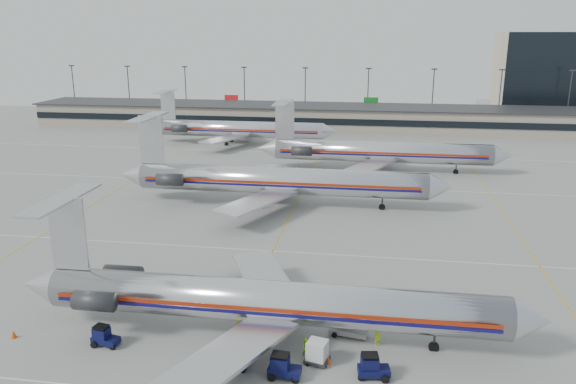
% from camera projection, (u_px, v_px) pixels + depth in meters
% --- Properties ---
extents(ground, '(260.00, 260.00, 0.00)m').
position_uv_depth(ground, '(255.00, 288.00, 56.74)').
color(ground, gray).
rests_on(ground, ground).
extents(apron_markings, '(160.00, 0.15, 0.02)m').
position_uv_depth(apron_markings, '(273.00, 251.00, 66.24)').
color(apron_markings, silver).
rests_on(apron_markings, ground).
extents(terminal, '(162.00, 17.00, 6.25)m').
position_uv_depth(terminal, '(332.00, 117.00, 148.97)').
color(terminal, gray).
rests_on(terminal, ground).
extents(light_mast_row, '(163.60, 0.40, 15.28)m').
position_uv_depth(light_mast_row, '(336.00, 91.00, 160.81)').
color(light_mast_row, '#38383D').
rests_on(light_mast_row, ground).
extents(distant_building, '(30.00, 20.00, 25.00)m').
position_uv_depth(distant_building, '(550.00, 76.00, 165.77)').
color(distant_building, tan).
rests_on(distant_building, ground).
extents(jet_foreground, '(44.61, 26.27, 11.68)m').
position_uv_depth(jet_foreground, '(261.00, 300.00, 46.70)').
color(jet_foreground, silver).
rests_on(jet_foreground, ground).
extents(jet_second_row, '(49.98, 29.43, 13.08)m').
position_uv_depth(jet_second_row, '(274.00, 180.00, 83.07)').
color(jet_second_row, silver).
rests_on(jet_second_row, ground).
extents(jet_third_row, '(46.47, 28.59, 12.71)m').
position_uv_depth(jet_third_row, '(376.00, 151.00, 103.61)').
color(jet_third_row, silver).
rests_on(jet_third_row, ground).
extents(jet_back_row, '(44.32, 27.26, 12.12)m').
position_uv_depth(jet_back_row, '(237.00, 129.00, 128.95)').
color(jet_back_row, silver).
rests_on(jet_back_row, ground).
extents(tug_left, '(2.36, 1.48, 1.79)m').
position_uv_depth(tug_left, '(104.00, 337.00, 46.04)').
color(tug_left, '#090C34').
rests_on(tug_left, ground).
extents(tug_center, '(2.49, 1.35, 1.97)m').
position_uv_depth(tug_center, '(283.00, 367.00, 41.71)').
color(tug_center, '#090C34').
rests_on(tug_center, ground).
extents(tug_right, '(2.52, 1.53, 1.93)m').
position_uv_depth(tug_right, '(372.00, 367.00, 41.73)').
color(tug_right, '#090C34').
rests_on(tug_right, ground).
extents(cart_inner, '(2.10, 1.75, 1.03)m').
position_uv_depth(cart_inner, '(219.00, 354.00, 44.00)').
color(cart_inner, '#090C34').
rests_on(cart_inner, ground).
extents(cart_outer, '(1.85, 1.27, 1.05)m').
position_uv_depth(cart_outer, '(236.00, 362.00, 43.00)').
color(cart_outer, '#090C34').
rests_on(cart_outer, ground).
extents(uld_container, '(2.07, 1.86, 1.86)m').
position_uv_depth(uld_container, '(317.00, 352.00, 43.60)').
color(uld_container, '#2D2D30').
rests_on(uld_container, ground).
extents(belt_loader, '(3.92, 1.71, 2.02)m').
position_uv_depth(belt_loader, '(350.00, 330.00, 47.61)').
color(belt_loader, gray).
rests_on(belt_loader, ground).
extents(ramp_worker_near, '(0.66, 0.58, 1.51)m').
position_uv_depth(ramp_worker_near, '(378.00, 338.00, 46.02)').
color(ramp_worker_near, '#BEE015').
rests_on(ramp_worker_near, ground).
extents(ramp_worker_far, '(0.86, 0.70, 1.64)m').
position_uv_depth(ramp_worker_far, '(307.00, 348.00, 44.43)').
color(ramp_worker_far, '#7DC812').
rests_on(ramp_worker_far, ground).
extents(cone_right, '(0.48, 0.48, 0.62)m').
position_uv_depth(cone_right, '(328.00, 360.00, 43.66)').
color(cone_right, '#D74307').
rests_on(cone_right, ground).
extents(cone_left, '(0.65, 0.65, 0.67)m').
position_uv_depth(cone_left, '(14.00, 334.00, 47.35)').
color(cone_left, '#D74307').
rests_on(cone_left, ground).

